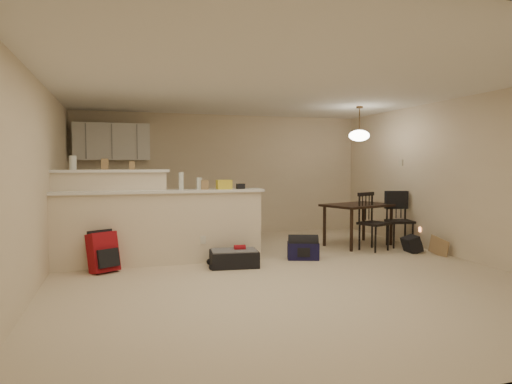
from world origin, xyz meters
name	(u,v)px	position (x,y,z in m)	size (l,w,h in m)	color
room	(278,180)	(0.00, 0.00, 1.25)	(7.00, 7.02, 2.50)	beige
breakfast_bar	(142,223)	(-1.76, 0.98, 0.61)	(3.08, 0.58, 1.39)	beige
upper_cabinets	(112,142)	(-2.20, 3.32, 1.90)	(1.40, 0.34, 0.70)	white
kitchen_counter	(124,217)	(-2.00, 3.19, 0.45)	(1.80, 0.60, 0.90)	white
thermostat	(401,163)	(2.98, 1.55, 1.50)	(0.02, 0.12, 0.12)	beige
jar	(73,163)	(-2.70, 1.12, 1.49)	(0.10, 0.10, 0.20)	silver
cereal_box	(105,164)	(-2.27, 1.12, 1.47)	(0.10, 0.07, 0.16)	#9D7B51
small_box	(132,165)	(-1.89, 1.12, 1.45)	(0.08, 0.06, 0.12)	#9D7B51
bottle_a	(181,181)	(-1.20, 0.90, 1.22)	(0.07, 0.07, 0.26)	silver
bottle_b	(199,184)	(-0.94, 0.90, 1.18)	(0.06, 0.06, 0.18)	silver
bag_lump	(224,185)	(-0.55, 0.90, 1.16)	(0.22, 0.18, 0.14)	#9D7B51
pouch	(241,186)	(-0.29, 0.90, 1.13)	(0.12, 0.10, 0.08)	#9D7B51
extra_item_x	(200,183)	(-0.92, 0.90, 1.18)	(0.05, 0.05, 0.18)	silver
extra_item_y	(204,185)	(-0.85, 0.90, 1.16)	(0.11, 0.10, 0.14)	#9D7B51
dining_table	(358,209)	(2.04, 1.44, 0.66)	(1.40, 1.15, 0.75)	black
pendant_lamp	(359,135)	(2.04, 1.44, 1.99)	(0.36, 0.36, 0.62)	brown
dining_chair_near	(374,222)	(2.07, 0.94, 0.49)	(0.43, 0.41, 0.98)	black
dining_chair_far	(400,220)	(2.70, 1.12, 0.48)	(0.42, 0.40, 0.97)	black
suitcase	(234,259)	(-0.51, 0.42, 0.11)	(0.68, 0.44, 0.23)	black
red_backpack	(103,252)	(-2.30, 0.61, 0.27)	(0.36, 0.22, 0.54)	maroon
navy_duffel	(303,251)	(0.63, 0.61, 0.13)	(0.48, 0.26, 0.26)	#14123A
black_daypack	(412,244)	(2.59, 0.61, 0.13)	(0.30, 0.21, 0.26)	black
cardboard_sheet	(439,247)	(2.84, 0.25, 0.14)	(0.38, 0.02, 0.29)	#9D7B51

